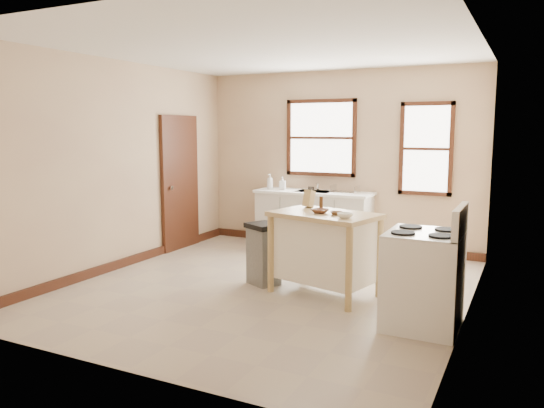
# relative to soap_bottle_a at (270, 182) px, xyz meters

# --- Properties ---
(floor) EXTENTS (5.00, 5.00, 0.00)m
(floor) POSITION_rel_soap_bottle_a_xyz_m (1.03, -2.11, -1.05)
(floor) COLOR tan
(floor) RESTS_ON ground
(ceiling) EXTENTS (5.00, 5.00, 0.00)m
(ceiling) POSITION_rel_soap_bottle_a_xyz_m (1.03, -2.11, 1.75)
(ceiling) COLOR white
(ceiling) RESTS_ON ground
(wall_back) EXTENTS (4.50, 0.04, 2.80)m
(wall_back) POSITION_rel_soap_bottle_a_xyz_m (1.03, 0.39, 0.35)
(wall_back) COLOR #CEB187
(wall_back) RESTS_ON ground
(wall_left) EXTENTS (0.04, 5.00, 2.80)m
(wall_left) POSITION_rel_soap_bottle_a_xyz_m (-1.22, -2.11, 0.35)
(wall_left) COLOR #CEB187
(wall_left) RESTS_ON ground
(wall_right) EXTENTS (0.04, 5.00, 2.80)m
(wall_right) POSITION_rel_soap_bottle_a_xyz_m (3.28, -2.11, 0.35)
(wall_right) COLOR #CEB187
(wall_right) RESTS_ON ground
(window_main) EXTENTS (1.17, 0.06, 1.22)m
(window_main) POSITION_rel_soap_bottle_a_xyz_m (0.73, 0.37, 0.70)
(window_main) COLOR #341B0E
(window_main) RESTS_ON wall_back
(window_side) EXTENTS (0.77, 0.06, 1.37)m
(window_side) POSITION_rel_soap_bottle_a_xyz_m (2.38, 0.37, 0.55)
(window_side) COLOR #341B0E
(window_side) RESTS_ON wall_back
(door_left) EXTENTS (0.06, 0.90, 2.10)m
(door_left) POSITION_rel_soap_bottle_a_xyz_m (-1.18, -0.81, 0.00)
(door_left) COLOR #341B0E
(door_left) RESTS_ON ground
(baseboard_back) EXTENTS (4.50, 0.04, 0.12)m
(baseboard_back) POSITION_rel_soap_bottle_a_xyz_m (1.03, 0.36, -0.99)
(baseboard_back) COLOR #341B0E
(baseboard_back) RESTS_ON ground
(baseboard_left) EXTENTS (0.04, 5.00, 0.12)m
(baseboard_left) POSITION_rel_soap_bottle_a_xyz_m (-1.19, -2.11, -0.99)
(baseboard_left) COLOR #341B0E
(baseboard_left) RESTS_ON ground
(sink_counter) EXTENTS (1.86, 0.62, 0.92)m
(sink_counter) POSITION_rel_soap_bottle_a_xyz_m (0.73, 0.09, -0.59)
(sink_counter) COLOR silver
(sink_counter) RESTS_ON ground
(faucet) EXTENTS (0.03, 0.03, 0.22)m
(faucet) POSITION_rel_soap_bottle_a_xyz_m (0.73, 0.27, -0.02)
(faucet) COLOR silver
(faucet) RESTS_ON sink_counter
(soap_bottle_a) EXTENTS (0.12, 0.12, 0.25)m
(soap_bottle_a) POSITION_rel_soap_bottle_a_xyz_m (0.00, 0.00, 0.00)
(soap_bottle_a) COLOR #B2B2B2
(soap_bottle_a) RESTS_ON sink_counter
(soap_bottle_b) EXTENTS (0.11, 0.12, 0.21)m
(soap_bottle_b) POSITION_rel_soap_bottle_a_xyz_m (0.19, 0.06, -0.02)
(soap_bottle_b) COLOR #B2B2B2
(soap_bottle_b) RESTS_ON sink_counter
(dish_rack) EXTENTS (0.46, 0.38, 0.10)m
(dish_rack) POSITION_rel_soap_bottle_a_xyz_m (1.23, 0.11, -0.07)
(dish_rack) COLOR silver
(dish_rack) RESTS_ON sink_counter
(kitchen_island) EXTENTS (1.31, 1.00, 0.95)m
(kitchen_island) POSITION_rel_soap_bottle_a_xyz_m (1.72, -2.07, -0.57)
(kitchen_island) COLOR tan
(kitchen_island) RESTS_ON ground
(knife_block) EXTENTS (0.12, 0.12, 0.20)m
(knife_block) POSITION_rel_soap_bottle_a_xyz_m (1.41, -1.77, 0.00)
(knife_block) COLOR tan
(knife_block) RESTS_ON kitchen_island
(pepper_grinder) EXTENTS (0.05, 0.05, 0.15)m
(pepper_grinder) POSITION_rel_soap_bottle_a_xyz_m (1.57, -1.80, -0.02)
(pepper_grinder) COLOR #432612
(pepper_grinder) RESTS_ON kitchen_island
(bowl_a) EXTENTS (0.23, 0.23, 0.05)m
(bowl_a) POSITION_rel_soap_bottle_a_xyz_m (1.69, -2.12, -0.07)
(bowl_a) COLOR brown
(bowl_a) RESTS_ON kitchen_island
(bowl_b) EXTENTS (0.18, 0.18, 0.04)m
(bowl_b) POSITION_rel_soap_bottle_a_xyz_m (1.89, -2.14, -0.08)
(bowl_b) COLOR brown
(bowl_b) RESTS_ON kitchen_island
(bowl_c) EXTENTS (0.18, 0.18, 0.05)m
(bowl_c) POSITION_rel_soap_bottle_a_xyz_m (2.04, -2.31, -0.07)
(bowl_c) COLOR white
(bowl_c) RESTS_ON kitchen_island
(trash_bin) EXTENTS (0.49, 0.47, 0.76)m
(trash_bin) POSITION_rel_soap_bottle_a_xyz_m (0.92, -2.01, -0.67)
(trash_bin) COLOR slate
(trash_bin) RESTS_ON ground
(gas_stove) EXTENTS (0.74, 0.75, 1.19)m
(gas_stove) POSITION_rel_soap_bottle_a_xyz_m (2.93, -2.59, -0.45)
(gas_stove) COLOR white
(gas_stove) RESTS_ON ground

